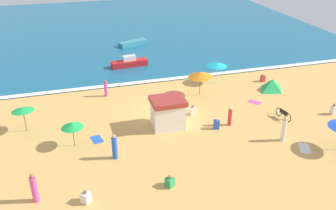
% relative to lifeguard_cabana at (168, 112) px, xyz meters
% --- Properties ---
extents(ground_plane, '(60.00, 60.00, 0.00)m').
position_rel_lifeguard_cabana_xyz_m(ground_plane, '(0.27, 2.79, -1.23)').
color(ground_plane, '#E0A856').
extents(ocean_water, '(60.00, 44.00, 0.10)m').
position_rel_lifeguard_cabana_xyz_m(ocean_water, '(0.27, 30.79, -1.18)').
color(ocean_water, '#196084').
rests_on(ocean_water, ground_plane).
extents(wave_breaker_foam, '(57.00, 0.70, 0.01)m').
position_rel_lifeguard_cabana_xyz_m(wave_breaker_foam, '(0.27, 9.09, -1.12)').
color(wave_breaker_foam, white).
rests_on(wave_breaker_foam, ocean_water).
extents(lifeguard_cabana, '(2.60, 2.19, 2.40)m').
position_rel_lifeguard_cabana_xyz_m(lifeguard_cabana, '(0.00, 0.00, 0.00)').
color(lifeguard_cabana, white).
rests_on(lifeguard_cabana, ground_plane).
extents(beach_umbrella_0, '(2.14, 2.15, 2.11)m').
position_rel_lifeguard_cabana_xyz_m(beach_umbrella_0, '(-10.71, 2.36, 0.66)').
color(beach_umbrella_0, '#4C3823').
rests_on(beach_umbrella_0, ground_plane).
extents(beach_umbrella_1, '(2.17, 2.16, 1.96)m').
position_rel_lifeguard_cabana_xyz_m(beach_umbrella_1, '(-7.26, -0.84, 0.51)').
color(beach_umbrella_1, '#4C3823').
rests_on(beach_umbrella_1, ground_plane).
extents(beach_umbrella_2, '(2.83, 2.83, 2.16)m').
position_rel_lifeguard_cabana_xyz_m(beach_umbrella_2, '(7.10, 7.11, 0.72)').
color(beach_umbrella_2, silver).
rests_on(beach_umbrella_2, ground_plane).
extents(beach_umbrella_3, '(2.45, 2.43, 2.37)m').
position_rel_lifeguard_cabana_xyz_m(beach_umbrella_3, '(4.48, 4.81, 0.84)').
color(beach_umbrella_3, '#4C3823').
rests_on(beach_umbrella_3, ground_plane).
extents(beach_tent, '(2.64, 2.43, 1.11)m').
position_rel_lifeguard_cabana_xyz_m(beach_tent, '(11.54, 3.95, -0.67)').
color(beach_tent, green).
rests_on(beach_tent, ground_plane).
extents(parked_bicycle, '(0.35, 1.81, 0.76)m').
position_rel_lifeguard_cabana_xyz_m(parked_bicycle, '(9.48, -1.37, -0.85)').
color(parked_bicycle, black).
rests_on(parked_bicycle, ground_plane).
extents(beachgoer_0, '(0.47, 0.47, 1.93)m').
position_rel_lifeguard_cabana_xyz_m(beachgoer_0, '(-9.75, -6.22, -0.32)').
color(beachgoer_0, '#D84CA5').
rests_on(beachgoer_0, ground_plane).
extents(beachgoer_1, '(0.39, 0.39, 1.60)m').
position_rel_lifeguard_cabana_xyz_m(beachgoer_1, '(-3.92, 6.99, -0.46)').
color(beachgoer_1, '#D84CA5').
rests_on(beachgoer_1, ground_plane).
extents(beachgoer_2, '(0.67, 0.67, 0.84)m').
position_rel_lifeguard_cabana_xyz_m(beachgoer_2, '(-6.99, -7.11, -0.88)').
color(beachgoer_2, white).
rests_on(beachgoer_2, ground_plane).
extents(beachgoer_3, '(0.45, 0.45, 0.91)m').
position_rel_lifeguard_cabana_xyz_m(beachgoer_3, '(2.55, 1.30, -0.84)').
color(beachgoer_3, white).
rests_on(beachgoer_3, ground_plane).
extents(beachgoer_4, '(0.39, 0.39, 0.97)m').
position_rel_lifeguard_cabana_xyz_m(beachgoer_4, '(13.92, -1.90, -0.80)').
color(beachgoer_4, white).
rests_on(beachgoer_4, ground_plane).
extents(beachgoer_5, '(0.45, 0.45, 0.95)m').
position_rel_lifeguard_cabana_xyz_m(beachgoer_5, '(3.54, -1.41, -0.82)').
color(beachgoer_5, blue).
rests_on(beachgoer_5, ground_plane).
extents(beachgoer_6, '(0.40, 0.40, 1.86)m').
position_rel_lifeguard_cabana_xyz_m(beachgoer_6, '(-4.68, -3.19, -0.36)').
color(beachgoer_6, blue).
rests_on(beachgoer_6, ground_plane).
extents(beachgoer_7, '(0.43, 0.43, 1.90)m').
position_rel_lifeguard_cabana_xyz_m(beachgoer_7, '(7.56, -4.38, -0.32)').
color(beachgoer_7, white).
rests_on(beachgoer_7, ground_plane).
extents(beachgoer_8, '(0.64, 0.64, 0.82)m').
position_rel_lifeguard_cabana_xyz_m(beachgoer_8, '(-1.93, -7.09, -0.89)').
color(beachgoer_8, green).
rests_on(beachgoer_8, ground_plane).
extents(beachgoer_9, '(0.39, 0.39, 1.63)m').
position_rel_lifeguard_cabana_xyz_m(beachgoer_9, '(4.77, -1.17, -0.43)').
color(beachgoer_9, red).
rests_on(beachgoer_9, ground_plane).
extents(beachgoer_10, '(0.39, 0.39, 0.85)m').
position_rel_lifeguard_cabana_xyz_m(beachgoer_10, '(11.76, 6.07, -0.86)').
color(beachgoer_10, red).
rests_on(beachgoer_10, ground_plane).
extents(beach_towel_0, '(1.21, 1.54, 0.01)m').
position_rel_lifeguard_cabana_xyz_m(beach_towel_0, '(8.53, -5.77, -1.22)').
color(beach_towel_0, white).
rests_on(beach_towel_0, ground_plane).
extents(beach_towel_1, '(0.98, 1.29, 0.01)m').
position_rel_lifeguard_cabana_xyz_m(beach_towel_1, '(-5.64, -0.43, -1.22)').
color(beach_towel_1, blue).
rests_on(beach_towel_1, ground_plane).
extents(beach_towel_2, '(1.22, 1.32, 0.01)m').
position_rel_lifeguard_cabana_xyz_m(beach_towel_2, '(8.67, 1.98, -1.22)').
color(beach_towel_2, '#D84CA5').
rests_on(beach_towel_2, ground_plane).
extents(small_boat_0, '(4.10, 1.45, 1.21)m').
position_rel_lifeguard_cabana_xyz_m(small_boat_0, '(-0.42, 13.90, -0.71)').
color(small_boat_0, red).
rests_on(small_boat_0, ocean_water).
extents(small_boat_1, '(4.02, 2.55, 0.52)m').
position_rel_lifeguard_cabana_xyz_m(small_boat_1, '(1.49, 21.51, -0.87)').
color(small_boat_1, teal).
rests_on(small_boat_1, ocean_water).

